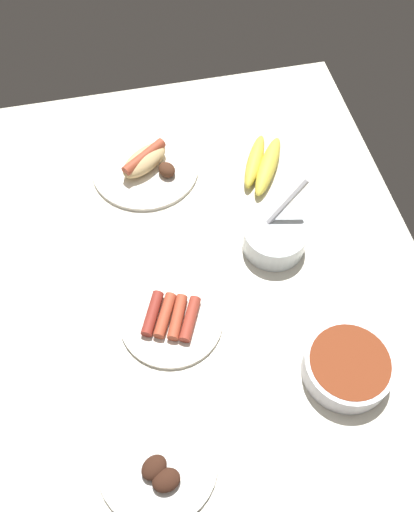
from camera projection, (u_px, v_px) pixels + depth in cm
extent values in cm
cube|color=silver|center=(211.00, 280.00, 117.08)|extent=(120.00, 90.00, 3.00)
cylinder|color=white|center=(172.00, 320.00, 109.90)|extent=(20.53, 20.53, 1.00)
cylinder|color=#9E3828|center=(190.00, 319.00, 108.20)|extent=(9.35, 5.97, 2.27)
cylinder|color=#AD472D|center=(177.00, 317.00, 108.41)|extent=(9.43, 5.62, 2.27)
cylinder|color=#AD472D|center=(165.00, 315.00, 108.62)|extent=(9.34, 6.03, 2.27)
cylinder|color=maroon|center=(152.00, 313.00, 108.83)|extent=(9.37, 5.88, 2.27)
cylinder|color=white|center=(347.00, 367.00, 102.47)|extent=(16.43, 16.43, 5.18)
cylinder|color=maroon|center=(350.00, 362.00, 100.62)|extent=(14.79, 14.79, 1.00)
ellipsoid|color=gold|center=(255.00, 161.00, 130.34)|extent=(16.35, 10.40, 3.79)
ellipsoid|color=gold|center=(268.00, 166.00, 129.61)|extent=(17.97, 12.61, 3.66)
cylinder|color=white|center=(146.00, 168.00, 131.01)|extent=(25.13, 25.13, 1.00)
ellipsoid|color=#DBB77A|center=(144.00, 160.00, 128.73)|extent=(12.35, 13.76, 4.40)
cylinder|color=#AD472D|center=(144.00, 157.00, 127.71)|extent=(9.08, 11.11, 2.40)
ellipsoid|color=#472819|center=(167.00, 170.00, 128.25)|extent=(5.55, 5.19, 2.80)
cylinder|color=silver|center=(275.00, 238.00, 117.43)|extent=(13.38, 13.38, 5.81)
cylinder|color=beige|center=(275.00, 235.00, 116.45)|extent=(11.77, 11.77, 2.61)
cube|color=#B7B7BC|center=(281.00, 209.00, 114.15)|extent=(3.61, 10.85, 12.67)
cylinder|color=white|center=(158.00, 462.00, 95.50)|extent=(20.94, 20.94, 1.00)
ellipsoid|color=#381E14|center=(154.00, 467.00, 93.28)|extent=(5.68, 5.98, 2.60)
ellipsoid|color=#381E14|center=(166.00, 480.00, 92.23)|extent=(4.61, 5.41, 2.55)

